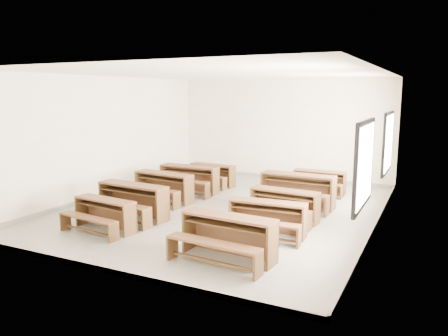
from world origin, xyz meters
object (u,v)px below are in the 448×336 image
at_px(desk_set_0, 104,212).
at_px(desk_set_7, 284,203).
at_px(desk_set_5, 227,234).
at_px(desk_set_9, 319,180).
at_px(desk_set_8, 297,188).
at_px(desk_set_2, 163,185).
at_px(desk_set_1, 132,199).
at_px(desk_set_3, 188,177).
at_px(desk_set_4, 212,173).
at_px(desk_set_6, 267,216).

distance_m(desk_set_0, desk_set_7, 3.80).
distance_m(desk_set_5, desk_set_7, 2.55).
bearing_deg(desk_set_9, desk_set_8, -95.28).
xyz_separation_m(desk_set_0, desk_set_9, (3.10, 5.21, -0.00)).
bearing_deg(desk_set_7, desk_set_2, 179.73).
relative_size(desk_set_1, desk_set_2, 1.03).
height_order(desk_set_0, desk_set_3, desk_set_3).
bearing_deg(desk_set_8, desk_set_5, -88.53).
xyz_separation_m(desk_set_4, desk_set_8, (3.05, -1.32, 0.10)).
bearing_deg(desk_set_0, desk_set_8, 56.65).
relative_size(desk_set_5, desk_set_8, 0.93).
height_order(desk_set_1, desk_set_4, desk_set_1).
distance_m(desk_set_2, desk_set_9, 4.31).
bearing_deg(desk_set_6, desk_set_5, -100.01).
bearing_deg(desk_set_5, desk_set_4, 124.78).
height_order(desk_set_1, desk_set_8, desk_set_8).
bearing_deg(desk_set_7, desk_set_3, 160.72).
relative_size(desk_set_1, desk_set_7, 1.12).
relative_size(desk_set_4, desk_set_5, 0.87).
relative_size(desk_set_6, desk_set_8, 0.84).
distance_m(desk_set_0, desk_set_1, 0.95).
height_order(desk_set_2, desk_set_3, desk_set_3).
height_order(desk_set_1, desk_set_5, desk_set_1).
relative_size(desk_set_6, desk_set_7, 0.98).
distance_m(desk_set_2, desk_set_6, 3.65).
distance_m(desk_set_5, desk_set_6, 1.45).
relative_size(desk_set_0, desk_set_1, 0.85).
bearing_deg(desk_set_6, desk_set_9, 86.38).
xyz_separation_m(desk_set_0, desk_set_6, (3.09, 1.15, 0.02)).
distance_m(desk_set_0, desk_set_6, 3.30).
distance_m(desk_set_0, desk_set_8, 4.61).
relative_size(desk_set_1, desk_set_3, 1.04).
bearing_deg(desk_set_2, desk_set_4, 90.62).
height_order(desk_set_8, desk_set_9, desk_set_8).
xyz_separation_m(desk_set_1, desk_set_6, (3.12, 0.20, -0.05)).
relative_size(desk_set_6, desk_set_9, 1.09).
distance_m(desk_set_2, desk_set_5, 4.28).
bearing_deg(desk_set_3, desk_set_5, -53.25).
bearing_deg(desk_set_1, desk_set_5, -18.19).
relative_size(desk_set_3, desk_set_6, 1.10).
bearing_deg(desk_set_3, desk_set_2, -95.21).
distance_m(desk_set_8, desk_set_9, 1.69).
bearing_deg(desk_set_3, desk_set_8, -4.48).
xyz_separation_m(desk_set_0, desk_set_3, (-0.21, 3.70, 0.07)).
distance_m(desk_set_0, desk_set_2, 2.56).
height_order(desk_set_3, desk_set_8, desk_set_8).
bearing_deg(desk_set_2, desk_set_0, -77.69).
bearing_deg(desk_set_5, desk_set_0, 178.77).
height_order(desk_set_1, desk_set_7, desk_set_1).
height_order(desk_set_1, desk_set_6, desk_set_1).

